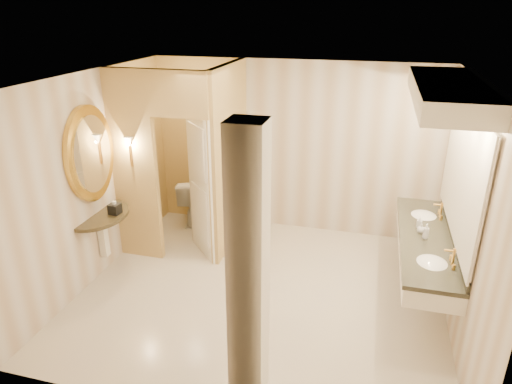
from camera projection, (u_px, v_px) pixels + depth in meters
floor at (261, 292)px, 5.88m from camera, size 4.50×4.50×0.00m
ceiling at (262, 79)px, 4.85m from camera, size 4.50×4.50×0.00m
wall_back at (293, 148)px, 7.15m from camera, size 4.50×0.02×2.70m
wall_front at (199, 292)px, 3.58m from camera, size 4.50×0.02×2.70m
wall_left at (93, 179)px, 5.90m from camera, size 0.02×4.00×2.70m
wall_right at (467, 217)px, 4.83m from camera, size 0.02×4.00×2.70m
toilet_closet at (200, 160)px, 6.48m from camera, size 1.50×1.55×2.70m
wall_sconce at (129, 143)px, 6.06m from camera, size 0.14×0.14×0.42m
vanity at (440, 177)px, 5.15m from camera, size 0.75×2.47×2.09m
console_shelf at (94, 181)px, 5.85m from camera, size 0.95×0.95×1.93m
pillar at (248, 284)px, 3.67m from camera, size 0.29×0.29×2.70m
tissue_box at (115, 209)px, 6.01m from camera, size 0.15×0.15×0.14m
toilet at (193, 200)px, 7.68m from camera, size 0.61×0.86×0.79m
soap_bottle_a at (419, 222)px, 5.64m from camera, size 0.07×0.07×0.14m
soap_bottle_b at (421, 228)px, 5.50m from camera, size 0.12×0.12×0.12m
soap_bottle_c at (426, 231)px, 5.35m from camera, size 0.10×0.10×0.19m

